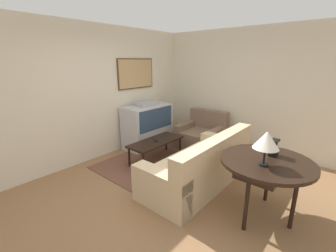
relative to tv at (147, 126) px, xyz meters
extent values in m
plane|color=#8E6642|center=(-1.19, -1.75, -0.51)|extent=(12.00, 12.00, 0.00)
cube|color=beige|center=(-1.19, 0.38, 0.84)|extent=(12.00, 0.06, 2.70)
cube|color=#4C381E|center=(0.00, 0.34, 1.19)|extent=(1.05, 0.03, 0.68)
cube|color=tan|center=(0.00, 0.32, 1.19)|extent=(1.00, 0.01, 0.63)
cube|color=beige|center=(1.44, -1.75, 0.84)|extent=(0.06, 12.00, 2.70)
cube|color=brown|center=(-0.54, -0.81, -0.51)|extent=(2.11, 1.76, 0.01)
cube|color=#B7B7BC|center=(0.00, 0.00, -0.29)|extent=(1.15, 0.59, 0.45)
cube|color=#B7B7BC|center=(0.00, 0.00, 0.21)|extent=(1.15, 0.59, 0.55)
cube|color=#2D425B|center=(0.00, -0.30, 0.21)|extent=(1.04, 0.01, 0.48)
cube|color=#9E9EA3|center=(0.00, 0.00, 0.53)|extent=(0.52, 0.33, 0.09)
cube|color=#CCB289|center=(-0.65, -1.85, -0.31)|extent=(2.10, 0.92, 0.41)
cube|color=#CCB289|center=(-0.65, -2.19, 0.13)|extent=(2.10, 0.23, 0.47)
cube|color=#CCB289|center=(0.28, -1.84, -0.23)|extent=(0.24, 0.92, 0.57)
cube|color=#CCB289|center=(-1.58, -1.85, -0.23)|extent=(0.24, 0.92, 0.57)
cube|color=gray|center=(-0.18, -2.06, 0.07)|extent=(0.36, 0.12, 0.34)
cube|color=gray|center=(-1.12, -2.06, 0.07)|extent=(0.36, 0.12, 0.34)
cube|color=brown|center=(0.79, -1.01, -0.32)|extent=(0.94, 1.02, 0.40)
cube|color=brown|center=(1.14, -0.99, 0.10)|extent=(0.22, 0.99, 0.44)
cube|color=brown|center=(0.77, -0.60, -0.25)|extent=(0.90, 0.20, 0.54)
cube|color=brown|center=(0.80, -1.42, -0.25)|extent=(0.90, 0.20, 0.54)
cube|color=black|center=(-0.48, -0.73, -0.09)|extent=(1.20, 0.50, 0.04)
cylinder|color=black|center=(-1.03, -0.93, -0.31)|extent=(0.04, 0.04, 0.40)
cylinder|color=black|center=(0.07, -0.93, -0.31)|extent=(0.04, 0.04, 0.40)
cylinder|color=black|center=(-1.03, -0.53, -0.31)|extent=(0.04, 0.04, 0.40)
cylinder|color=black|center=(0.07, -0.53, -0.31)|extent=(0.04, 0.04, 0.40)
cylinder|color=black|center=(-0.83, -2.97, 0.27)|extent=(1.14, 1.14, 0.04)
cube|color=black|center=(-0.83, -2.97, 0.21)|extent=(0.97, 0.45, 0.08)
cylinder|color=black|center=(-1.22, -2.91, -0.13)|extent=(0.05, 0.05, 0.76)
cylinder|color=black|center=(-0.43, -2.91, -0.13)|extent=(0.05, 0.05, 0.76)
cylinder|color=black|center=(-0.83, -3.34, -0.13)|extent=(0.05, 0.05, 0.76)
cylinder|color=black|center=(-1.00, -2.98, 0.31)|extent=(0.11, 0.11, 0.02)
cylinder|color=black|center=(-1.00, -2.98, 0.50)|extent=(0.02, 0.02, 0.36)
cone|color=silver|center=(-1.00, -2.98, 0.61)|extent=(0.30, 0.30, 0.21)
cube|color=black|center=(-0.62, -2.98, 0.40)|extent=(0.15, 0.09, 0.22)
cylinder|color=white|center=(-0.62, -3.03, 0.44)|extent=(0.11, 0.01, 0.11)
cube|color=black|center=(-0.49, -0.71, -0.06)|extent=(0.11, 0.16, 0.02)
camera|label=1|loc=(-3.58, -3.69, 1.50)|focal=24.00mm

